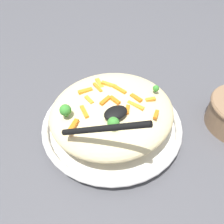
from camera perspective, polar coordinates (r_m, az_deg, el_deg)
name	(u,v)px	position (r m, az deg, el deg)	size (l,w,h in m)	color
ground_plane	(112,130)	(0.63, 0.00, -4.51)	(2.40, 2.40, 0.00)	#4C4C51
serving_bowl	(112,125)	(0.61, 0.00, -3.22)	(0.37, 0.37, 0.04)	white
pasta_mound	(112,111)	(0.57, 0.00, 0.30)	(0.32, 0.30, 0.08)	beige
carrot_piece_0	(119,89)	(0.57, 1.90, 5.71)	(0.04, 0.01, 0.01)	orange
carrot_piece_1	(83,111)	(0.52, -7.25, 0.38)	(0.04, 0.01, 0.01)	orange
carrot_piece_2	(73,126)	(0.49, -9.79, -3.51)	(0.04, 0.01, 0.01)	orange
carrot_piece_3	(151,99)	(0.55, 9.70, 3.16)	(0.02, 0.01, 0.01)	orange
carrot_piece_4	(136,98)	(0.55, 6.11, 3.58)	(0.03, 0.01, 0.01)	orange
carrot_piece_5	(89,100)	(0.54, -5.79, 3.05)	(0.03, 0.01, 0.01)	orange
carrot_piece_6	(100,83)	(0.60, -3.17, 7.19)	(0.04, 0.01, 0.01)	orange
carrot_piece_7	(105,100)	(0.53, -1.77, 2.98)	(0.03, 0.01, 0.01)	orange
carrot_piece_8	(85,91)	(0.57, -6.75, 5.30)	(0.04, 0.01, 0.01)	orange
carrot_piece_9	(114,101)	(0.53, 0.45, 2.86)	(0.03, 0.01, 0.01)	orange
carrot_piece_10	(136,105)	(0.53, 5.98, 1.64)	(0.04, 0.01, 0.01)	orange
carrot_piece_11	(128,109)	(0.52, 3.93, 0.63)	(0.03, 0.01, 0.01)	orange
carrot_piece_12	(156,114)	(0.52, 11.05, -0.62)	(0.02, 0.01, 0.01)	orange
carrot_piece_13	(109,85)	(0.58, -0.81, 6.95)	(0.04, 0.01, 0.01)	orange
carrot_piece_14	(98,88)	(0.58, -3.62, 6.17)	(0.04, 0.01, 0.01)	orange
broccoli_floret_0	(65,110)	(0.51, -11.67, 0.44)	(0.03, 0.03, 0.03)	#377928
broccoli_floret_1	(156,88)	(0.58, 11.01, 5.87)	(0.02, 0.02, 0.02)	#377928
broccoli_floret_2	(113,123)	(0.47, 0.35, -2.82)	(0.03, 0.03, 0.03)	#377928
serving_spoon	(111,118)	(0.46, -0.26, -1.65)	(0.15, 0.14, 0.10)	black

